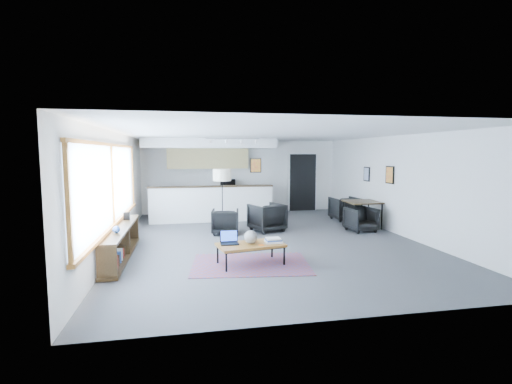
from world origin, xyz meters
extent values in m
cube|color=#474749|center=(0.00, 0.00, -0.01)|extent=(7.00, 9.00, 0.01)
cube|color=white|center=(0.00, 0.00, 2.60)|extent=(7.00, 9.00, 0.01)
cube|color=silver|center=(0.00, 4.50, 1.30)|extent=(7.00, 0.01, 2.60)
cube|color=silver|center=(0.00, -4.50, 1.30)|extent=(7.00, 0.01, 2.60)
cube|color=silver|center=(-3.50, 0.00, 1.30)|extent=(0.01, 9.00, 2.60)
cube|color=silver|center=(3.50, 0.00, 1.30)|extent=(0.01, 9.00, 2.60)
cube|color=#8CBFFF|center=(-3.47, -0.90, 1.50)|extent=(0.02, 5.80, 1.55)
cube|color=brown|center=(-3.44, -0.90, 0.70)|extent=(0.10, 5.95, 0.06)
cube|color=brown|center=(-3.45, -0.90, 2.30)|extent=(0.06, 5.95, 0.06)
cube|color=brown|center=(-3.45, -3.80, 1.50)|extent=(0.06, 0.06, 1.60)
cube|color=brown|center=(-3.45, -0.90, 1.50)|extent=(0.06, 0.06, 1.60)
cube|color=brown|center=(-3.45, 2.00, 1.50)|extent=(0.06, 0.06, 1.60)
cube|color=#322311|center=(-3.30, -1.00, 0.62)|extent=(0.35, 3.00, 0.05)
cube|color=#322311|center=(-3.30, -1.00, 0.05)|extent=(0.35, 3.00, 0.05)
cube|color=#322311|center=(-3.30, -2.45, 0.33)|extent=(0.33, 0.04, 0.55)
cube|color=#322311|center=(-3.30, -1.00, 0.33)|extent=(0.33, 0.04, 0.55)
cube|color=#322311|center=(-3.30, 0.45, 0.33)|extent=(0.33, 0.04, 0.55)
cube|color=#3359A5|center=(-3.30, -2.30, 0.17)|extent=(0.18, 0.04, 0.20)
cube|color=silver|center=(-3.30, -2.13, 0.18)|extent=(0.18, 0.04, 0.22)
cube|color=maroon|center=(-3.30, -1.96, 0.20)|extent=(0.18, 0.04, 0.24)
cube|color=#322311|center=(-3.30, -1.79, 0.17)|extent=(0.18, 0.04, 0.20)
cube|color=#3359A5|center=(-3.30, -1.62, 0.18)|extent=(0.18, 0.04, 0.22)
cube|color=silver|center=(-3.30, -1.45, 0.20)|extent=(0.18, 0.04, 0.24)
cube|color=maroon|center=(-3.30, -1.28, 0.17)|extent=(0.18, 0.04, 0.20)
cube|color=#322311|center=(-3.30, -1.11, 0.18)|extent=(0.18, 0.04, 0.22)
cube|color=#3359A5|center=(-3.30, -0.94, 0.20)|extent=(0.18, 0.03, 0.24)
cube|color=silver|center=(-3.30, -0.77, 0.17)|extent=(0.18, 0.03, 0.20)
cube|color=maroon|center=(-3.30, -0.60, 0.18)|extent=(0.18, 0.03, 0.22)
cube|color=#322311|center=(-3.30, -0.43, 0.20)|extent=(0.18, 0.04, 0.24)
cube|color=black|center=(-3.30, -0.20, 0.73)|extent=(0.14, 0.02, 0.18)
sphere|color=#264C99|center=(-3.28, -1.60, 0.71)|extent=(0.14, 0.14, 0.14)
cube|color=white|center=(-1.20, 2.70, 0.55)|extent=(3.80, 0.25, 1.10)
cube|color=#322311|center=(-1.20, 2.70, 1.11)|extent=(3.85, 0.32, 0.04)
cube|color=white|center=(-1.20, 4.15, 0.45)|extent=(3.80, 0.60, 0.90)
cube|color=#2D2D2D|center=(-1.20, 4.15, 0.91)|extent=(3.82, 0.62, 0.04)
cube|color=tan|center=(-1.20, 4.30, 1.95)|extent=(2.80, 0.35, 0.70)
cube|color=white|center=(-1.20, 3.60, 2.45)|extent=(4.20, 1.80, 0.30)
cube|color=black|center=(0.20, 2.71, 1.75)|extent=(0.35, 0.03, 0.45)
cube|color=orange|center=(0.20, 2.69, 1.75)|extent=(0.30, 0.01, 0.40)
cube|color=black|center=(2.30, 4.42, 1.05)|extent=(1.00, 0.12, 2.10)
cube|color=white|center=(1.78, 4.43, 1.05)|extent=(0.06, 0.10, 2.10)
cube|color=white|center=(2.82, 4.43, 1.05)|extent=(0.06, 0.10, 2.10)
cube|color=white|center=(2.30, 4.43, 2.12)|extent=(1.10, 0.10, 0.06)
cube|color=silver|center=(-0.60, 2.20, 2.56)|extent=(1.60, 0.04, 0.04)
cylinder|color=silver|center=(-1.25, 2.20, 2.48)|extent=(0.07, 0.07, 0.09)
cylinder|color=silver|center=(-0.80, 2.20, 2.48)|extent=(0.07, 0.07, 0.09)
cylinder|color=silver|center=(-0.35, 2.20, 2.48)|extent=(0.07, 0.07, 0.09)
cylinder|color=silver|center=(0.10, 2.20, 2.48)|extent=(0.07, 0.07, 0.09)
cube|color=black|center=(3.47, 0.40, 1.55)|extent=(0.03, 0.38, 0.48)
cube|color=orange|center=(3.46, 0.40, 1.55)|extent=(0.00, 0.32, 0.42)
cube|color=black|center=(3.47, 1.70, 1.50)|extent=(0.03, 0.34, 0.44)
cube|color=#859FC5|center=(3.46, 1.70, 1.50)|extent=(0.00, 0.28, 0.38)
cube|color=#5B3347|center=(-0.79, -1.93, 0.01)|extent=(2.40, 1.78, 0.01)
cube|color=brown|center=(-0.79, -1.93, 0.38)|extent=(1.35, 0.89, 0.05)
cube|color=black|center=(-1.30, -2.32, 0.18)|extent=(0.03, 0.03, 0.37)
cube|color=black|center=(-1.41, -1.76, 0.18)|extent=(0.03, 0.03, 0.37)
cube|color=black|center=(-0.17, -2.11, 0.18)|extent=(0.03, 0.03, 0.37)
cube|color=black|center=(-0.27, -1.54, 0.18)|extent=(0.03, 0.03, 0.37)
cube|color=black|center=(-0.73, -2.22, 0.36)|extent=(1.18, 0.25, 0.03)
cube|color=black|center=(-0.84, -1.65, 0.36)|extent=(1.18, 0.25, 0.03)
cube|color=black|center=(-1.19, -1.88, 0.42)|extent=(0.35, 0.26, 0.02)
cube|color=black|center=(-1.18, -1.76, 0.54)|extent=(0.34, 0.07, 0.23)
cube|color=blue|center=(-1.18, -1.76, 0.54)|extent=(0.31, 0.05, 0.19)
sphere|color=gray|center=(-0.78, -1.92, 0.54)|extent=(0.25, 0.25, 0.25)
cube|color=silver|center=(-0.33, -1.92, 0.43)|extent=(0.32, 0.26, 0.04)
cube|color=#3359A5|center=(-0.33, -1.92, 0.46)|extent=(0.29, 0.24, 0.03)
cube|color=silver|center=(-0.34, -1.94, 0.49)|extent=(0.27, 0.22, 0.03)
cube|color=#E5590C|center=(-0.61, -2.09, 0.41)|extent=(0.12, 0.12, 0.01)
imported|color=black|center=(-0.97, 0.91, 0.36)|extent=(0.79, 0.75, 0.72)
imported|color=black|center=(0.19, 1.04, 0.42)|extent=(1.04, 1.01, 0.84)
cylinder|color=black|center=(-1.01, 1.22, 0.02)|extent=(0.33, 0.33, 0.03)
cylinder|color=black|center=(-1.01, 1.22, 0.75)|extent=(0.03, 0.03, 1.44)
cylinder|color=beige|center=(-1.01, 1.22, 1.55)|extent=(0.55, 0.55, 0.32)
cube|color=#322311|center=(3.00, 1.01, 0.74)|extent=(0.92, 0.92, 0.04)
cylinder|color=black|center=(2.59, 0.62, 0.36)|extent=(0.04, 0.04, 0.72)
cylinder|color=black|center=(2.61, 1.42, 0.36)|extent=(0.04, 0.04, 0.72)
cylinder|color=black|center=(3.39, 0.61, 0.36)|extent=(0.04, 0.04, 0.72)
cylinder|color=black|center=(3.41, 1.41, 0.36)|extent=(0.04, 0.04, 0.72)
imported|color=black|center=(2.72, 0.50, 0.31)|extent=(0.68, 0.65, 0.62)
imported|color=black|center=(3.00, 2.20, 0.35)|extent=(0.72, 0.68, 0.70)
imported|color=black|center=(-0.53, 4.15, 1.11)|extent=(0.55, 0.33, 0.36)
camera|label=1|loc=(-1.99, -8.79, 2.14)|focal=26.00mm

